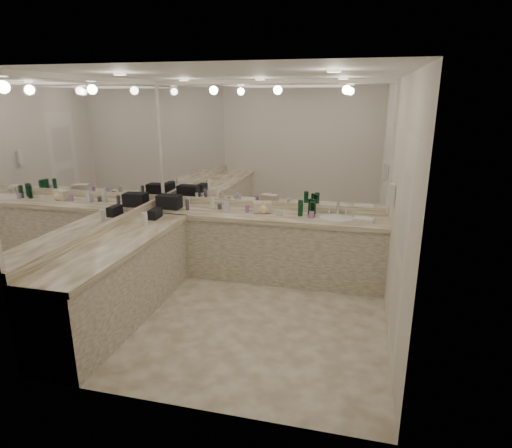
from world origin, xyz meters
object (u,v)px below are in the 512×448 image
(hand_towel, at_px, (364,220))
(soap_bottle_a, at_px, (212,201))
(sink, at_px, (336,219))
(black_toiletry_bag, at_px, (169,202))
(soap_bottle_b, at_px, (227,204))
(wall_phone, at_px, (391,195))
(cream_cosmetic_case, at_px, (262,207))
(soap_bottle_c, at_px, (264,207))

(hand_towel, relative_size, soap_bottle_a, 1.19)
(sink, relative_size, hand_towel, 1.79)
(black_toiletry_bag, xyz_separation_m, soap_bottle_b, (0.80, 0.08, -0.00))
(wall_phone, relative_size, soap_bottle_b, 1.36)
(sink, bearing_deg, cream_cosmetic_case, 176.69)
(soap_bottle_a, relative_size, soap_bottle_c, 1.27)
(sink, height_order, soap_bottle_a, soap_bottle_a)
(black_toiletry_bag, xyz_separation_m, soap_bottle_a, (0.58, 0.13, 0.01))
(sink, bearing_deg, hand_towel, -8.59)
(black_toiletry_bag, bearing_deg, soap_bottle_a, 13.12)
(wall_phone, distance_m, soap_bottle_a, 2.40)
(soap_bottle_b, xyz_separation_m, soap_bottle_c, (0.52, -0.02, -0.01))
(sink, bearing_deg, wall_phone, -39.57)
(hand_towel, bearing_deg, soap_bottle_c, 177.45)
(black_toiletry_bag, height_order, cream_cosmetic_case, black_toiletry_bag)
(wall_phone, bearing_deg, hand_towel, 120.63)
(sink, height_order, wall_phone, wall_phone)
(black_toiletry_bag, xyz_separation_m, hand_towel, (2.62, 0.01, -0.07))
(wall_phone, bearing_deg, soap_bottle_a, 165.98)
(wall_phone, distance_m, hand_towel, 0.68)
(hand_towel, distance_m, soap_bottle_a, 2.05)
(black_toiletry_bag, height_order, soap_bottle_a, soap_bottle_a)
(sink, xyz_separation_m, hand_towel, (0.34, -0.05, 0.03))
(cream_cosmetic_case, relative_size, soap_bottle_c, 1.45)
(cream_cosmetic_case, bearing_deg, black_toiletry_bag, 167.76)
(hand_towel, xyz_separation_m, soap_bottle_c, (-1.30, 0.06, 0.06))
(hand_towel, bearing_deg, wall_phone, -59.37)
(black_toiletry_bag, relative_size, soap_bottle_c, 1.94)
(soap_bottle_a, distance_m, soap_bottle_b, 0.23)
(wall_phone, relative_size, cream_cosmetic_case, 1.01)
(black_toiletry_bag, distance_m, hand_towel, 2.62)
(sink, xyz_separation_m, black_toiletry_bag, (-2.28, -0.06, 0.10))
(black_toiletry_bag, xyz_separation_m, soap_bottle_c, (1.33, 0.07, -0.01))
(black_toiletry_bag, relative_size, cream_cosmetic_case, 1.33)
(soap_bottle_b, bearing_deg, soap_bottle_c, -2.10)
(hand_towel, height_order, soap_bottle_a, soap_bottle_a)
(soap_bottle_a, bearing_deg, sink, -2.57)
(cream_cosmetic_case, distance_m, soap_bottle_b, 0.49)
(cream_cosmetic_case, bearing_deg, wall_phone, -36.63)
(wall_phone, height_order, soap_bottle_c, wall_phone)
(cream_cosmetic_case, bearing_deg, hand_towel, -22.03)
(wall_phone, height_order, soap_bottle_a, wall_phone)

